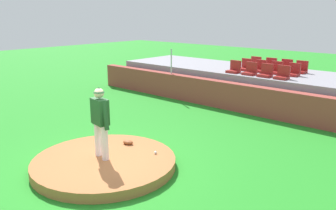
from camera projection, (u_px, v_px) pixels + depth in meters
ground_plane at (105, 167)px, 8.71m from camera, size 60.00×60.00×0.00m
pitchers_mound at (105, 163)px, 8.68m from camera, size 3.52×3.52×0.24m
pitcher at (100, 117)px, 8.45m from camera, size 0.76×0.34×1.79m
baseball at (155, 152)px, 8.92m from camera, size 0.07×0.07×0.07m
fielding_glove at (128, 142)px, 9.57m from camera, size 0.34×0.26×0.11m
brick_barrier at (244, 98)px, 13.43m from camera, size 16.01×0.40×1.08m
fence_post_left at (171, 61)px, 15.56m from camera, size 0.06×0.06×1.11m
bleacher_platform at (270, 87)px, 14.95m from camera, size 14.42×3.46×1.30m
stadium_chair_0 at (234, 69)px, 14.58m from camera, size 0.48×0.44×0.50m
stadium_chair_1 at (250, 71)px, 14.10m from camera, size 0.48×0.44×0.50m
stadium_chair_2 at (266, 73)px, 13.65m from camera, size 0.48×0.44×0.50m
stadium_chair_3 at (282, 75)px, 13.19m from camera, size 0.48×0.44×0.50m
stadium_chair_4 at (246, 67)px, 15.18m from camera, size 0.48×0.44×0.50m
stadium_chair_5 at (260, 68)px, 14.78m from camera, size 0.48×0.44×0.50m
stadium_chair_6 at (276, 70)px, 14.32m from camera, size 0.48×0.44×0.50m
stadium_chair_7 at (293, 72)px, 13.85m from camera, size 0.48×0.44×0.50m
stadium_chair_8 at (255, 64)px, 15.85m from camera, size 0.48×0.44×0.50m
stadium_chair_9 at (270, 66)px, 15.42m from camera, size 0.48×0.44×0.50m
stadium_chair_10 at (286, 67)px, 14.97m from camera, size 0.48×0.44×0.50m
stadium_chair_11 at (301, 69)px, 14.50m from camera, size 0.48×0.44×0.50m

